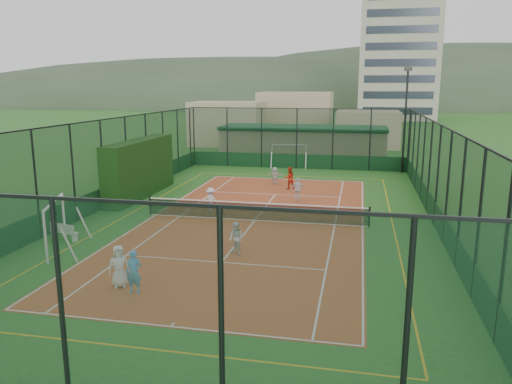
# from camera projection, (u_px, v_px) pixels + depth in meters

# --- Properties ---
(ground) EXTENTS (300.00, 300.00, 0.00)m
(ground) POSITION_uv_depth(u_px,v_px,m) (255.00, 221.00, 25.90)
(ground) COLOR #266322
(ground) RESTS_ON ground
(court_slab) EXTENTS (11.17, 23.97, 0.01)m
(court_slab) POSITION_uv_depth(u_px,v_px,m) (255.00, 220.00, 25.90)
(court_slab) COLOR #AD4326
(court_slab) RESTS_ON ground
(tennis_net) EXTENTS (11.67, 0.12, 1.06)m
(tennis_net) POSITION_uv_depth(u_px,v_px,m) (255.00, 211.00, 25.79)
(tennis_net) COLOR black
(tennis_net) RESTS_ON ground
(perimeter_fence) EXTENTS (18.12, 34.12, 5.00)m
(perimeter_fence) POSITION_uv_depth(u_px,v_px,m) (255.00, 173.00, 25.37)
(perimeter_fence) COLOR #10301E
(perimeter_fence) RESTS_ON ground
(floodlight_ne) EXTENTS (0.60, 0.26, 8.25)m
(floodlight_ne) POSITION_uv_depth(u_px,v_px,m) (405.00, 121.00, 39.21)
(floodlight_ne) COLOR black
(floodlight_ne) RESTS_ON ground
(clubhouse) EXTENTS (15.20, 7.20, 3.15)m
(clubhouse) POSITION_uv_depth(u_px,v_px,m) (303.00, 143.00, 46.63)
(clubhouse) COLOR tan
(clubhouse) RESTS_ON ground
(apartment_tower) EXTENTS (15.00, 12.00, 30.00)m
(apartment_tower) POSITION_uv_depth(u_px,v_px,m) (399.00, 43.00, 98.84)
(apartment_tower) COLOR beige
(apartment_tower) RESTS_ON ground
(distant_hills) EXTENTS (200.00, 60.00, 24.00)m
(distant_hills) POSITION_uv_depth(u_px,v_px,m) (346.00, 106.00, 169.47)
(distant_hills) COLOR #384C33
(distant_hills) RESTS_ON ground
(hedge_left) EXTENTS (1.22, 8.12, 3.55)m
(hedge_left) POSITION_uv_depth(u_px,v_px,m) (140.00, 168.00, 31.34)
(hedge_left) COLOR black
(hedge_left) RESTS_ON ground
(white_bench) EXTENTS (1.52, 0.77, 0.82)m
(white_bench) POSITION_uv_depth(u_px,v_px,m) (64.00, 231.00, 22.60)
(white_bench) COLOR white
(white_bench) RESTS_ON ground
(futsal_goal_near) EXTENTS (3.42, 2.04, 2.13)m
(futsal_goal_near) POSITION_uv_depth(u_px,v_px,m) (55.00, 227.00, 20.95)
(futsal_goal_near) COLOR white
(futsal_goal_near) RESTS_ON ground
(futsal_goal_far) EXTENTS (3.06, 1.13, 1.93)m
(futsal_goal_far) POSITION_uv_depth(u_px,v_px,m) (289.00, 156.00, 42.42)
(futsal_goal_far) COLOR white
(futsal_goal_far) RESTS_ON ground
(child_near_left) EXTENTS (0.87, 0.79, 1.49)m
(child_near_left) POSITION_uv_depth(u_px,v_px,m) (119.00, 266.00, 17.26)
(child_near_left) COLOR white
(child_near_left) RESTS_ON court_slab
(child_near_mid) EXTENTS (0.56, 0.38, 1.49)m
(child_near_mid) POSITION_uv_depth(u_px,v_px,m) (134.00, 272.00, 16.73)
(child_near_mid) COLOR #52A1E9
(child_near_mid) RESTS_ON court_slab
(child_near_right) EXTENTS (0.85, 0.82, 1.38)m
(child_near_right) POSITION_uv_depth(u_px,v_px,m) (236.00, 238.00, 20.57)
(child_near_right) COLOR silver
(child_near_right) RESTS_ON court_slab
(child_far_left) EXTENTS (0.92, 0.57, 1.38)m
(child_far_left) POSITION_uv_depth(u_px,v_px,m) (211.00, 200.00, 27.45)
(child_far_left) COLOR white
(child_far_left) RESTS_ON court_slab
(child_far_right) EXTENTS (0.88, 0.45, 1.45)m
(child_far_right) POSITION_uv_depth(u_px,v_px,m) (298.00, 189.00, 30.04)
(child_far_right) COLOR white
(child_far_right) RESTS_ON court_slab
(child_far_back) EXTENTS (1.17, 0.49, 1.22)m
(child_far_back) POSITION_uv_depth(u_px,v_px,m) (275.00, 175.00, 35.32)
(child_far_back) COLOR silver
(child_far_back) RESTS_ON court_slab
(coach) EXTENTS (0.89, 0.81, 1.49)m
(coach) POSITION_uv_depth(u_px,v_px,m) (289.00, 178.00, 33.63)
(coach) COLOR red
(coach) RESTS_ON court_slab
(tennis_balls) EXTENTS (6.52, 1.32, 0.07)m
(tennis_balls) POSITION_uv_depth(u_px,v_px,m) (263.00, 213.00, 27.35)
(tennis_balls) COLOR #CCE033
(tennis_balls) RESTS_ON court_slab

